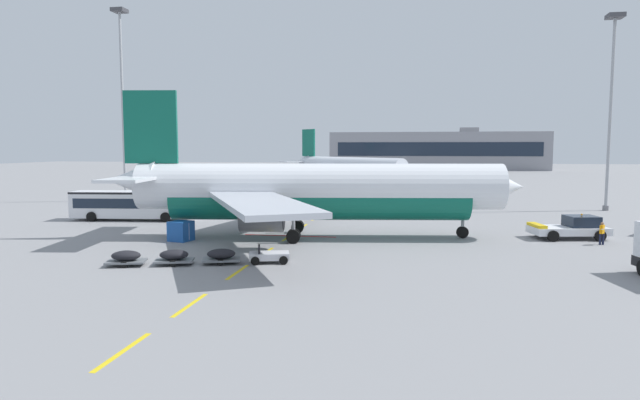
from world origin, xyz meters
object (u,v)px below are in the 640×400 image
object	(u,v)px
apron_shuttle_bus	(131,203)
ground_crew_worker	(602,232)
apron_light_mast_far	(612,88)
pushback_tug	(571,228)
uld_cargo_container	(181,231)
airliner_mid_left	(347,168)
baggage_train	(198,256)
apron_light_mast_near	(122,84)
airliner_foreground	(313,191)

from	to	relation	value
apron_shuttle_bus	ground_crew_worker	xyz separation A→B (m)	(43.35, -7.02, -0.72)
apron_light_mast_far	pushback_tug	bearing A→B (deg)	-113.43
ground_crew_worker	uld_cargo_container	bearing A→B (deg)	-173.10
uld_cargo_container	airliner_mid_left	bearing A→B (deg)	84.72
ground_crew_worker	pushback_tug	bearing A→B (deg)	119.69
apron_shuttle_bus	baggage_train	world-z (taller)	apron_shuttle_bus
uld_cargo_container	apron_light_mast_near	distance (m)	39.70
pushback_tug	airliner_mid_left	size ratio (longest dim) A/B	0.24
pushback_tug	apron_light_mast_far	size ratio (longest dim) A/B	0.28
airliner_foreground	pushback_tug	bearing A→B (deg)	8.76
pushback_tug	apron_shuttle_bus	distance (m)	42.03
apron_shuttle_bus	apron_light_mast_far	world-z (taller)	apron_light_mast_far
airliner_mid_left	apron_shuttle_bus	distance (m)	52.71
airliner_mid_left	airliner_foreground	bearing A→B (deg)	-85.52
ground_crew_worker	apron_light_mast_near	xyz separation A→B (m)	(-54.48, 25.53, 15.24)
apron_light_mast_near	pushback_tug	bearing A→B (deg)	-23.32
apron_light_mast_far	apron_light_mast_near	bearing A→B (deg)	179.43
airliner_mid_left	apron_light_mast_far	xyz separation A→B (m)	(35.32, -32.27, 10.76)
airliner_mid_left	pushback_tug	bearing A→B (deg)	-64.74
baggage_train	airliner_mid_left	bearing A→B (deg)	89.36
baggage_train	uld_cargo_container	xyz separation A→B (m)	(-4.88, 8.18, 0.27)
apron_shuttle_bus	apron_light_mast_near	bearing A→B (deg)	121.04
pushback_tug	apron_light_mast_near	xyz separation A→B (m)	(-52.94, 22.82, 15.37)
airliner_foreground	airliner_mid_left	bearing A→B (deg)	94.48
ground_crew_worker	airliner_foreground	bearing A→B (deg)	-178.62
pushback_tug	apron_shuttle_bus	bearing A→B (deg)	174.11
airliner_foreground	apron_light_mast_near	xyz separation A→B (m)	(-31.77, 26.08, 12.32)
pushback_tug	apron_light_mast_near	distance (m)	59.66
apron_light_mast_near	uld_cargo_container	bearing A→B (deg)	-53.81
baggage_train	apron_light_mast_near	size ratio (longest dim) A/B	0.44
apron_light_mast_near	apron_light_mast_far	distance (m)	62.59
uld_cargo_container	apron_light_mast_near	bearing A→B (deg)	126.19
apron_shuttle_bus	ground_crew_worker	world-z (taller)	apron_shuttle_bus
airliner_foreground	uld_cargo_container	xyz separation A→B (m)	(-10.18, -3.43, -3.15)
airliner_mid_left	apron_light_mast_near	xyz separation A→B (m)	(-27.24, -31.65, 12.64)
pushback_tug	airliner_foreground	bearing A→B (deg)	-171.24
apron_shuttle_bus	baggage_train	bearing A→B (deg)	-51.37
airliner_foreground	airliner_mid_left	size ratio (longest dim) A/B	1.27
apron_shuttle_bus	apron_light_mast_near	distance (m)	26.03
airliner_foreground	airliner_mid_left	xyz separation A→B (m)	(-4.52, 57.73, -0.32)
apron_shuttle_bus	pushback_tug	bearing A→B (deg)	-5.89
uld_cargo_container	apron_light_mast_near	xyz separation A→B (m)	(-21.59, 29.51, 15.47)
airliner_mid_left	apron_shuttle_bus	xyz separation A→B (m)	(-16.11, -50.16, -1.87)
ground_crew_worker	airliner_mid_left	bearing A→B (deg)	115.47
airliner_mid_left	apron_light_mast_far	bearing A→B (deg)	-42.42
airliner_mid_left	apron_light_mast_far	distance (m)	49.03
apron_light_mast_near	ground_crew_worker	bearing A→B (deg)	-25.11
airliner_foreground	apron_light_mast_near	size ratio (longest dim) A/B	1.32
apron_shuttle_bus	ground_crew_worker	bearing A→B (deg)	-9.20
baggage_train	ground_crew_worker	xyz separation A→B (m)	(28.02, 12.16, 0.50)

